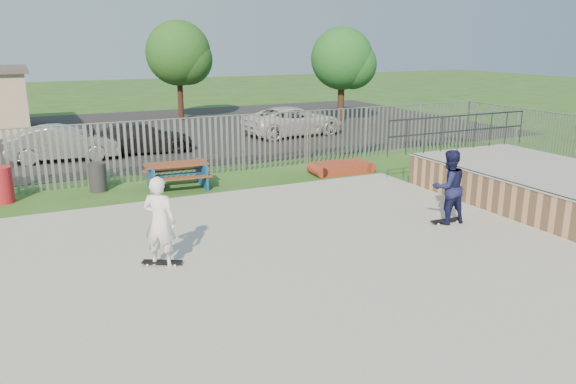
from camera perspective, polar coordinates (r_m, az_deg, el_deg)
name	(u,v)px	position (r m, az deg, el deg)	size (l,w,h in m)	color
ground	(237,284)	(10.98, -5.19, -9.26)	(120.00, 120.00, 0.00)	#26511C
concrete_slab	(237,280)	(10.95, -5.20, -8.90)	(15.00, 12.00, 0.15)	#A2A19C
quarter_pipe	(546,189)	(17.07, 24.70, 0.32)	(5.50, 7.05, 2.19)	tan
fence	(211,177)	(15.09, -7.85, 1.51)	(26.04, 16.02, 2.00)	gray
picnic_table	(177,175)	(17.98, -11.25, 1.66)	(2.02, 1.70, 0.81)	brown
funbox	(341,168)	(19.81, 5.43, 2.46)	(1.93, 1.04, 0.38)	maroon
trash_bin_red	(1,185)	(18.01, -27.11, 0.63)	(0.63, 0.63, 1.05)	#B01B25
trash_bin_grey	(98,177)	(18.27, -18.77, 1.43)	(0.53, 0.53, 0.88)	#29292C
parking_lot	(100,136)	(28.96, -18.58, 5.43)	(40.00, 18.00, 0.02)	black
car_silver	(63,143)	(23.32, -21.86, 4.64)	(1.43, 4.10, 1.35)	silver
car_dark	(141,138)	(23.95, -14.66, 5.33)	(1.72, 4.22, 1.23)	black
car_white	(294,121)	(27.50, 0.59, 7.22)	(2.30, 5.00, 1.39)	silver
tree_mid	(178,53)	(33.30, -11.08, 13.66)	(3.65, 3.65, 5.63)	#381E16
tree_right	(342,59)	(31.75, 5.50, 13.32)	(3.40, 3.40, 5.25)	#3C2618
skateboard_a	(446,221)	(14.47, 15.74, -2.87)	(0.81, 0.25, 0.08)	black
skateboard_b	(162,263)	(11.67, -12.66, -7.05)	(0.80, 0.55, 0.08)	black
skater_navy	(449,187)	(14.23, 15.99, 0.50)	(0.89, 0.70, 1.84)	#14173F
skater_white	(160,222)	(11.37, -12.92, -2.94)	(0.67, 0.44, 1.84)	white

